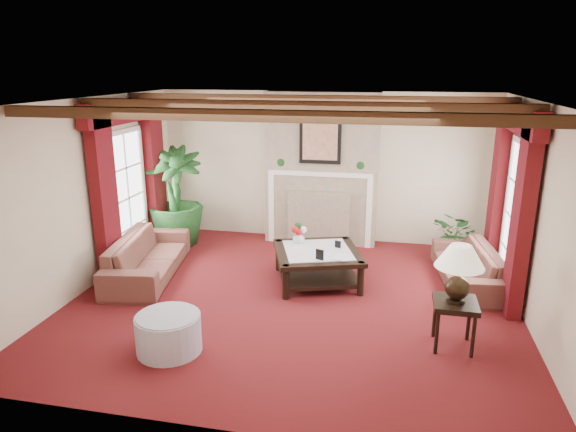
% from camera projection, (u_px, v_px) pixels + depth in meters
% --- Properties ---
extents(floor, '(6.00, 6.00, 0.00)m').
position_uv_depth(floor, '(293.00, 299.00, 7.13)').
color(floor, '#4F0E11').
rests_on(floor, ground).
extents(ceiling, '(6.00, 6.00, 0.00)m').
position_uv_depth(ceiling, '(294.00, 101.00, 6.37)').
color(ceiling, white).
rests_on(ceiling, floor).
extents(back_wall, '(6.00, 0.02, 2.70)m').
position_uv_depth(back_wall, '(323.00, 167.00, 9.33)').
color(back_wall, beige).
rests_on(back_wall, ground).
extents(left_wall, '(0.02, 5.50, 2.70)m').
position_uv_depth(left_wall, '(88.00, 194.00, 7.34)').
color(left_wall, beige).
rests_on(left_wall, ground).
extents(right_wall, '(0.02, 5.50, 2.70)m').
position_uv_depth(right_wall, '(538.00, 219.00, 6.16)').
color(right_wall, beige).
rests_on(right_wall, ground).
extents(ceiling_beams, '(6.00, 3.00, 0.12)m').
position_uv_depth(ceiling_beams, '(294.00, 106.00, 6.39)').
color(ceiling_beams, '#321E0F').
rests_on(ceiling_beams, ceiling).
extents(fireplace, '(2.00, 0.52, 2.70)m').
position_uv_depth(fireplace, '(323.00, 91.00, 8.77)').
color(fireplace, '#A08467').
rests_on(fireplace, ground).
extents(french_door_left, '(0.10, 1.10, 2.16)m').
position_uv_depth(french_door_left, '(121.00, 131.00, 8.05)').
color(french_door_left, white).
rests_on(french_door_left, ground).
extents(french_door_right, '(0.10, 1.10, 2.16)m').
position_uv_depth(french_door_right, '(525.00, 142.00, 6.89)').
color(french_door_right, white).
rests_on(french_door_right, ground).
extents(curtains_left, '(0.20, 2.40, 2.55)m').
position_uv_depth(curtains_left, '(125.00, 104.00, 7.91)').
color(curtains_left, '#4E0A14').
rests_on(curtains_left, ground).
extents(curtains_right, '(0.20, 2.40, 2.55)m').
position_uv_depth(curtains_right, '(520.00, 111.00, 6.79)').
color(curtains_right, '#4E0A14').
rests_on(curtains_right, ground).
extents(sofa_left, '(2.33, 1.33, 0.83)m').
position_uv_depth(sofa_left, '(147.00, 250.00, 7.84)').
color(sofa_left, '#3E1021').
rests_on(sofa_left, ground).
extents(sofa_right, '(2.00, 0.96, 0.74)m').
position_uv_depth(sofa_right, '(468.00, 260.00, 7.57)').
color(sofa_right, '#3E1021').
rests_on(sofa_right, ground).
extents(potted_palm, '(2.24, 2.46, 0.99)m').
position_uv_depth(potted_palm, '(176.00, 218.00, 9.21)').
color(potted_palm, black).
rests_on(potted_palm, ground).
extents(small_plant, '(1.60, 1.60, 0.66)m').
position_uv_depth(small_plant, '(457.00, 242.00, 8.46)').
color(small_plant, black).
rests_on(small_plant, ground).
extents(coffee_table, '(1.53, 1.53, 0.50)m').
position_uv_depth(coffee_table, '(317.00, 266.00, 7.64)').
color(coffee_table, black).
rests_on(coffee_table, ground).
extents(side_table, '(0.57, 0.57, 0.57)m').
position_uv_depth(side_table, '(453.00, 324.00, 5.85)').
color(side_table, black).
rests_on(side_table, ground).
extents(ottoman, '(0.74, 0.74, 0.43)m').
position_uv_depth(ottoman, '(169.00, 333.00, 5.79)').
color(ottoman, '#8F8B9E').
rests_on(ottoman, ground).
extents(table_lamp, '(0.54, 0.54, 0.69)m').
position_uv_depth(table_lamp, '(459.00, 273.00, 5.67)').
color(table_lamp, black).
rests_on(table_lamp, side_table).
extents(flower_vase, '(0.19, 0.20, 0.18)m').
position_uv_depth(flower_vase, '(299.00, 238.00, 7.86)').
color(flower_vase, silver).
rests_on(flower_vase, coffee_table).
extents(book, '(0.21, 0.09, 0.28)m').
position_uv_depth(book, '(334.00, 248.00, 7.27)').
color(book, black).
rests_on(book, coffee_table).
extents(photo_frame_a, '(0.12, 0.07, 0.16)m').
position_uv_depth(photo_frame_a, '(320.00, 255.00, 7.17)').
color(photo_frame_a, black).
rests_on(photo_frame_a, coffee_table).
extents(photo_frame_b, '(0.09, 0.05, 0.12)m').
position_uv_depth(photo_frame_b, '(338.00, 245.00, 7.64)').
color(photo_frame_b, black).
rests_on(photo_frame_b, coffee_table).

